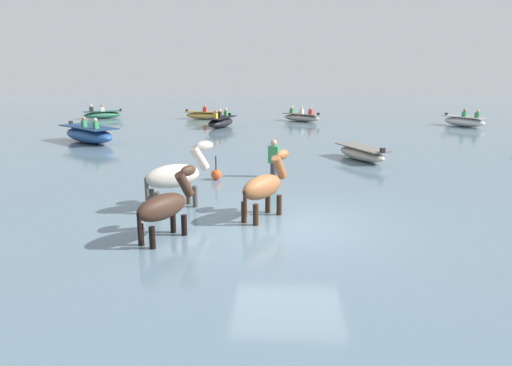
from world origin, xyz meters
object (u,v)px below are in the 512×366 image
Objects in this scene: boat_mid_channel at (362,153)px; person_wading_mid at (274,163)px; horse_flank_pinto at (176,178)px; boat_distant_east at (221,122)px; boat_near_starboard at (103,115)px; boat_mid_outer at (464,121)px; boat_near_port at (205,115)px; boat_far_inshore at (302,117)px; horse_trailing_chestnut at (264,188)px; channel_buoy at (216,174)px; horse_lead_dark_bay at (165,208)px; boat_far_offshore at (89,134)px.

boat_mid_channel is 1.67× the size of person_wading_mid.
horse_flank_pinto is 8.77m from boat_mid_channel.
boat_distant_east is 1.14× the size of boat_near_starboard.
person_wading_mid is (-11.31, -14.57, 0.12)m from boat_mid_outer.
horse_flank_pinto is 17.00m from boat_distant_east.
boat_far_inshore is at bearing -9.28° from boat_near_port.
boat_near_port is at bearing 105.93° from person_wading_mid.
horse_trailing_chestnut is 4.17m from channel_buoy.
boat_distant_east reaches higher than channel_buoy.
boat_distant_east reaches higher than boat_near_port.
boat_distant_east is (-3.29, 17.61, -0.38)m from horse_trailing_chestnut.
horse_trailing_chestnut is at bearing -91.75° from person_wading_mid.
boat_mid_channel is (8.42, -14.97, -0.01)m from boat_near_port.
horse_lead_dark_bay is 0.67× the size of boat_far_inshore.
boat_mid_channel is at bearing -124.87° from boat_mid_outer.
boat_far_inshore is at bearing 166.47° from boat_mid_outer.
boat_far_inshore is 1.01× the size of boat_near_starboard.
boat_mid_outer is (13.36, 20.44, -0.34)m from horse_lead_dark_bay.
boat_far_inshore is 1.66× the size of person_wading_mid.
horse_trailing_chestnut is 0.65× the size of boat_near_port.
boat_near_port is 1.10× the size of boat_near_starboard.
horse_trailing_chestnut reaches higher than channel_buoy.
person_wading_mid is at bearing 70.80° from horse_lead_dark_bay.
horse_trailing_chestnut is 0.71× the size of boat_far_inshore.
boat_distant_east is 1.12× the size of boat_mid_channel.
horse_trailing_chestnut is 0.63× the size of boat_distant_east.
boat_far_offshore is at bearing -135.65° from boat_far_inshore.
horse_flank_pinto reaches higher than person_wading_mid.
horse_trailing_chestnut is at bearing -114.80° from boat_mid_channel.
person_wading_mid is (3.42, -13.26, 0.12)m from boat_distant_east.
person_wading_mid is at bearing -55.42° from boat_near_starboard.
channel_buoy is at bearing -162.70° from person_wading_mid.
horse_trailing_chestnut is 0.71× the size of boat_near_starboard.
boat_far_inshore is 13.99m from boat_mid_channel.
horse_trailing_chestnut is 22.11m from boat_mid_outer.
boat_far_offshore is 8.42m from boat_distant_east.
horse_lead_dark_bay is 1.12× the size of person_wading_mid.
horse_trailing_chestnut is 22.92m from boat_near_port.
person_wading_mid is (5.14, -18.01, 0.17)m from boat_near_port.
horse_flank_pinto is 4.37m from person_wading_mid.
boat_near_starboard is (-3.68, 11.35, -0.11)m from boat_far_offshore.
boat_near_port is 0.97× the size of boat_distant_east.
boat_far_offshore reaches higher than boat_near_port.
boat_mid_outer reaches higher than boat_near_starboard.
horse_trailing_chestnut is at bearing -66.67° from channel_buoy.
boat_mid_channel is at bearing -43.73° from boat_near_starboard.
person_wading_mid reaches higher than channel_buoy.
boat_near_port is at bearing 97.44° from horse_flank_pinto.
boat_distant_east is 4.14× the size of channel_buoy.
horse_trailing_chestnut is at bearing -61.19° from boat_near_starboard.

